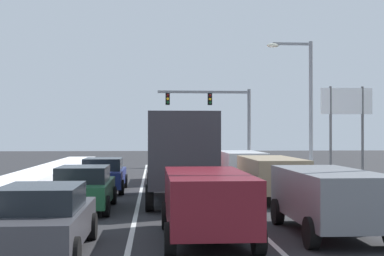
# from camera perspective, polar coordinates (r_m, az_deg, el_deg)

# --- Properties ---
(ground_plane) EXTENTS (120.00, 120.00, 0.00)m
(ground_plane) POSITION_cam_1_polar(r_m,az_deg,el_deg) (21.39, -0.97, -7.62)
(ground_plane) COLOR #28282B
(lane_stripe_between_right_lane_and_center_lane) EXTENTS (0.14, 41.47, 0.01)m
(lane_stripe_between_right_lane_and_center_lane) POSITION_cam_1_polar(r_m,az_deg,el_deg) (25.27, 2.44, -6.52)
(lane_stripe_between_right_lane_and_center_lane) COLOR silver
(lane_stripe_between_right_lane_and_center_lane) RESTS_ON ground
(lane_stripe_between_center_lane_and_left_lane) EXTENTS (0.14, 41.47, 0.01)m
(lane_stripe_between_center_lane_and_left_lane) POSITION_cam_1_polar(r_m,az_deg,el_deg) (25.11, -5.34, -6.56)
(lane_stripe_between_center_lane_and_left_lane) COLOR silver
(lane_stripe_between_center_lane_and_left_lane) RESTS_ON ground
(snow_bank_right_shoulder) EXTENTS (1.56, 41.47, 0.75)m
(snow_bank_right_shoulder) POSITION_cam_1_polar(r_m,az_deg,el_deg) (26.36, 14.02, -5.44)
(snow_bank_right_shoulder) COLOR white
(snow_bank_right_shoulder) RESTS_ON ground
(snow_bank_left_shoulder) EXTENTS (2.14, 41.47, 0.69)m
(snow_bank_left_shoulder) POSITION_cam_1_polar(r_m,az_deg,el_deg) (25.75, -17.27, -5.62)
(snow_bank_left_shoulder) COLOR white
(snow_bank_left_shoulder) RESTS_ON ground
(suv_gray_right_lane_nearest) EXTENTS (2.16, 4.90, 1.67)m
(suv_gray_right_lane_nearest) POSITION_cam_1_polar(r_m,az_deg,el_deg) (14.72, 14.04, -6.85)
(suv_gray_right_lane_nearest) COLOR slate
(suv_gray_right_lane_nearest) RESTS_ON ground
(suv_tan_right_lane_second) EXTENTS (2.16, 4.90, 1.67)m
(suv_tan_right_lane_second) POSITION_cam_1_polar(r_m,az_deg,el_deg) (21.77, 8.26, -4.81)
(suv_tan_right_lane_second) COLOR #937F60
(suv_tan_right_lane_second) RESTS_ON ground
(suv_silver_right_lane_third) EXTENTS (2.16, 4.90, 1.67)m
(suv_silver_right_lane_third) POSITION_cam_1_polar(r_m,az_deg,el_deg) (28.55, 5.16, -3.79)
(suv_silver_right_lane_third) COLOR #B7BABF
(suv_silver_right_lane_third) RESTS_ON ground
(suv_maroon_center_lane_nearest) EXTENTS (2.16, 4.90, 1.67)m
(suv_maroon_center_lane_nearest) POSITION_cam_1_polar(r_m,az_deg,el_deg) (13.54, 1.57, -7.42)
(suv_maroon_center_lane_nearest) COLOR maroon
(suv_maroon_center_lane_nearest) RESTS_ON ground
(box_truck_center_lane_second) EXTENTS (2.53, 7.20, 3.36)m
(box_truck_center_lane_second) POSITION_cam_1_polar(r_m,az_deg,el_deg) (20.92, -1.30, -2.56)
(box_truck_center_lane_second) COLOR silver
(box_truck_center_lane_second) RESTS_ON ground
(suv_red_center_lane_third) EXTENTS (2.16, 4.90, 1.67)m
(suv_red_center_lane_third) POSITION_cam_1_polar(r_m,az_deg,el_deg) (29.90, -1.42, -3.65)
(suv_red_center_lane_third) COLOR maroon
(suv_red_center_lane_third) RESTS_ON ground
(sedan_charcoal_left_lane_nearest) EXTENTS (2.00, 4.50, 1.51)m
(sedan_charcoal_left_lane_nearest) POSITION_cam_1_polar(r_m,az_deg,el_deg) (12.50, -15.30, -9.15)
(sedan_charcoal_left_lane_nearest) COLOR #38383D
(sedan_charcoal_left_lane_nearest) RESTS_ON ground
(sedan_green_left_lane_second) EXTENTS (2.00, 4.50, 1.51)m
(sedan_green_left_lane_second) POSITION_cam_1_polar(r_m,az_deg,el_deg) (19.15, -11.22, -6.15)
(sedan_green_left_lane_second) COLOR #1E5633
(sedan_green_left_lane_second) RESTS_ON ground
(sedan_navy_left_lane_third) EXTENTS (2.00, 4.50, 1.51)m
(sedan_navy_left_lane_third) POSITION_cam_1_polar(r_m,az_deg,el_deg) (25.15, -9.20, -4.81)
(sedan_navy_left_lane_third) COLOR navy
(sedan_navy_left_lane_third) RESTS_ON ground
(traffic_light_gantry) EXTENTS (7.54, 0.47, 6.20)m
(traffic_light_gantry) POSITION_cam_1_polar(r_m,az_deg,el_deg) (44.18, 2.99, 1.88)
(traffic_light_gantry) COLOR slate
(traffic_light_gantry) RESTS_ON ground
(street_lamp_right_mid) EXTENTS (2.66, 0.36, 7.88)m
(street_lamp_right_mid) POSITION_cam_1_polar(r_m,az_deg,el_deg) (31.88, 11.64, 3.25)
(street_lamp_right_mid) COLOR gray
(street_lamp_right_mid) RESTS_ON ground
(roadside_sign_right) EXTENTS (3.20, 0.16, 5.50)m
(roadside_sign_right) POSITION_cam_1_polar(r_m,az_deg,el_deg) (34.79, 15.80, 1.76)
(roadside_sign_right) COLOR #59595B
(roadside_sign_right) RESTS_ON ground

